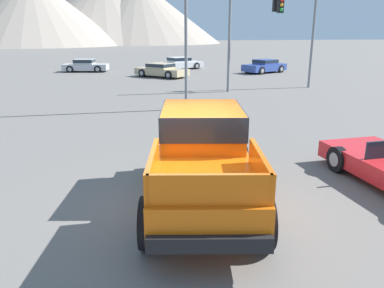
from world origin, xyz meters
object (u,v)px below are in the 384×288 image
Objects in this scene: parked_car_tan at (161,70)px; parked_car_blue at (265,66)px; parked_car_silver at (85,65)px; traffic_light_main at (252,23)px; parked_car_white at (180,63)px; traffic_light_crosswalk at (297,23)px; orange_pickup_truck at (203,152)px.

parked_car_tan is 9.66m from parked_car_blue.
traffic_light_main is at bearing 46.75° from parked_car_silver.
parked_car_white is 1.07× the size of parked_car_blue.
parked_car_white is 1.11× the size of parked_car_tan.
traffic_light_crosswalk reaches higher than parked_car_blue.
traffic_light_main is (4.19, -8.71, 3.49)m from parked_car_tan.
parked_car_tan is 0.74× the size of traffic_light_crosswalk.
parked_car_blue is 16.42m from parked_car_silver.
parked_car_tan is (-2.79, -6.30, -0.03)m from parked_car_white.
orange_pickup_truck is 23.59m from parked_car_tan.
traffic_light_crosswalk is at bearing -0.44° from parked_car_white.
traffic_light_crosswalk is at bearing 55.59° from parked_car_silver.
parked_car_white is at bearing 28.67° from parked_car_blue.
parked_car_silver is 0.72× the size of traffic_light_crosswalk.
parked_car_silver is at bearing -86.96° from parked_car_tan.
parked_car_blue is at bearing 76.21° from orange_pickup_truck.
parked_car_white is (5.45, 29.73, -0.50)m from orange_pickup_truck.
parked_car_blue is 1.05× the size of parked_car_silver.
traffic_light_main is (10.39, -14.52, 3.48)m from parked_car_silver.
parked_car_tan is at bearing 96.11° from orange_pickup_truck.
traffic_light_crosswalk is at bearing 88.69° from parked_car_tan.
orange_pickup_truck is 1.10× the size of parked_car_white.
parked_car_blue is 0.77× the size of traffic_light_main.
parked_car_white is 9.01m from parked_car_silver.
orange_pickup_truck is at bearing 18.09° from parked_car_silver.
orange_pickup_truck is 29.45m from parked_car_silver.
parked_car_silver is at bearing 49.20° from parked_car_blue.
traffic_light_main is (1.39, -15.01, 3.46)m from parked_car_white.
traffic_light_crosswalk is at bearing 69.05° from orange_pickup_truck.
parked_car_white is 6.89m from parked_car_tan.
parked_car_blue is at bearing 61.61° from traffic_light_main.
traffic_light_crosswalk reaches higher than traffic_light_main.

